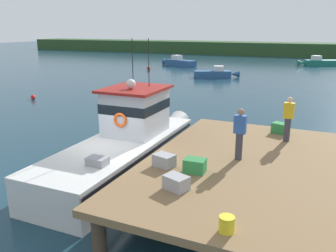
{
  "coord_description": "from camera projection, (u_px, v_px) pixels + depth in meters",
  "views": [
    {
      "loc": [
        6.69,
        -10.04,
        5.18
      ],
      "look_at": [
        1.2,
        2.13,
        1.4
      ],
      "focal_mm": 37.21,
      "sensor_mm": 36.0,
      "label": 1
    }
  ],
  "objects": [
    {
      "name": "moored_boat_off_the_point",
      "position": [
        319.0,
        62.0,
        48.94
      ],
      "size": [
        5.56,
        3.19,
        1.42
      ],
      "color": "#196B5B",
      "rests_on": "ground"
    },
    {
      "name": "crate_single_by_cleat",
      "position": [
        195.0,
        166.0,
        9.9
      ],
      "size": [
        0.63,
        0.48,
        0.4
      ],
      "primitive_type": "cube",
      "rotation": [
        0.0,
        0.0,
        0.07
      ],
      "color": "#2D8442",
      "rests_on": "dock"
    },
    {
      "name": "main_fishing_boat",
      "position": [
        128.0,
        142.0,
        13.12
      ],
      "size": [
        2.63,
        9.82,
        4.8
      ],
      "color": "silver",
      "rests_on": "ground"
    },
    {
      "name": "crate_stack_near_edge",
      "position": [
        176.0,
        183.0,
        8.85
      ],
      "size": [
        0.71,
        0.61,
        0.36
      ],
      "primitive_type": "cube",
      "rotation": [
        0.0,
        0.0,
        -0.34
      ],
      "color": "#9E9EA3",
      "rests_on": "dock"
    },
    {
      "name": "crate_single_far",
      "position": [
        280.0,
        128.0,
        13.59
      ],
      "size": [
        0.71,
        0.61,
        0.4
      ],
      "primitive_type": "cube",
      "rotation": [
        0.0,
        0.0,
        -0.32
      ],
      "color": "#2D8442",
      "rests_on": "dock"
    },
    {
      "name": "deckhand_by_the_boat",
      "position": [
        240.0,
        133.0,
        10.68
      ],
      "size": [
        0.36,
        0.22,
        1.63
      ],
      "color": "#383842",
      "rests_on": "dock"
    },
    {
      "name": "dock",
      "position": [
        246.0,
        167.0,
        10.67
      ],
      "size": [
        6.0,
        9.0,
        1.2
      ],
      "color": "#4C3D2D",
      "rests_on": "ground"
    },
    {
      "name": "crate_stack_mid_dock",
      "position": [
        164.0,
        160.0,
        10.33
      ],
      "size": [
        0.7,
        0.59,
        0.37
      ],
      "primitive_type": "cube",
      "rotation": [
        0.0,
        0.0,
        -0.27
      ],
      "color": "#9E9EA3",
      "rests_on": "dock"
    },
    {
      "name": "bait_bucket",
      "position": [
        227.0,
        224.0,
        7.0
      ],
      "size": [
        0.32,
        0.32,
        0.34
      ],
      "primitive_type": "cylinder",
      "color": "yellow",
      "rests_on": "dock"
    },
    {
      "name": "mooring_buoy_outer",
      "position": [
        33.0,
        97.0,
        25.98
      ],
      "size": [
        0.36,
        0.36,
        0.36
      ],
      "primitive_type": "sphere",
      "color": "red",
      "rests_on": "ground"
    },
    {
      "name": "far_shoreline",
      "position": [
        290.0,
        49.0,
        66.92
      ],
      "size": [
        120.0,
        8.0,
        2.4
      ],
      "primitive_type": "cube",
      "color": "#284723",
      "rests_on": "ground"
    },
    {
      "name": "mooring_buoy_spare_mooring",
      "position": [
        149.0,
        68.0,
        44.25
      ],
      "size": [
        0.46,
        0.46,
        0.46
      ],
      "primitive_type": "sphere",
      "color": "red",
      "rests_on": "ground"
    },
    {
      "name": "deckhand_further_back",
      "position": [
        288.0,
        118.0,
        12.44
      ],
      "size": [
        0.36,
        0.22,
        1.63
      ],
      "color": "#383842",
      "rests_on": "dock"
    },
    {
      "name": "ground_plane",
      "position": [
        115.0,
        173.0,
        12.86
      ],
      "size": [
        200.0,
        200.0,
        0.0
      ],
      "primitive_type": "plane",
      "color": "#193847"
    },
    {
      "name": "moored_boat_outer_mooring",
      "position": [
        215.0,
        73.0,
        37.48
      ],
      "size": [
        4.82,
        2.92,
        1.24
      ],
      "color": "#285184",
      "rests_on": "ground"
    },
    {
      "name": "moored_boat_near_channel",
      "position": [
        179.0,
        62.0,
        48.94
      ],
      "size": [
        5.78,
        3.14,
        1.46
      ],
      "color": "#285184",
      "rests_on": "ground"
    }
  ]
}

